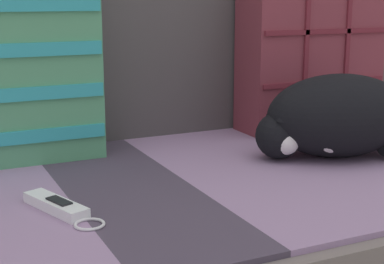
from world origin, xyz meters
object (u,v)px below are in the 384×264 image
object	(u,v)px
throw_pillow_striped	(4,69)
game_remote_near	(58,207)
sleeping_cat	(335,118)
throw_pillow_quilted	(311,55)
couch	(222,251)

from	to	relation	value
throw_pillow_striped	game_remote_near	bearing A→B (deg)	-86.08
sleeping_cat	throw_pillow_quilted	bearing A→B (deg)	64.34
couch	sleeping_cat	bearing A→B (deg)	-8.22
throw_pillow_striped	couch	bearing A→B (deg)	-30.40
couch	throw_pillow_quilted	xyz separation A→B (m)	(0.39, 0.23, 0.39)
throw_pillow_quilted	game_remote_near	size ratio (longest dim) A/B	1.98
couch	throw_pillow_quilted	bearing A→B (deg)	31.16
throw_pillow_quilted	game_remote_near	bearing A→B (deg)	-155.09
throw_pillow_striped	sleeping_cat	xyz separation A→B (m)	(0.65, -0.27, -0.11)
throw_pillow_striped	throw_pillow_quilted	bearing A→B (deg)	0.04
throw_pillow_quilted	throw_pillow_striped	world-z (taller)	throw_pillow_striped
couch	sleeping_cat	distance (m)	0.38
couch	sleeping_cat	xyz separation A→B (m)	(0.26, -0.04, 0.28)
throw_pillow_quilted	throw_pillow_striped	xyz separation A→B (m)	(-0.78, -0.00, 0.00)
throw_pillow_striped	game_remote_near	world-z (taller)	throw_pillow_striped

